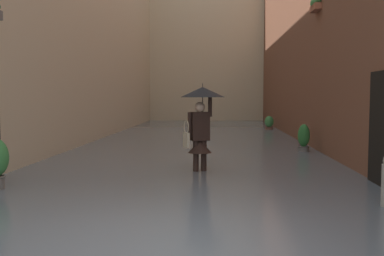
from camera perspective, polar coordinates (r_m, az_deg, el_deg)
name	(u,v)px	position (r m, az deg, el deg)	size (l,w,h in m)	color
ground_plane	(198,142)	(16.71, 0.82, -1.85)	(60.00, 60.00, 0.00)	#605B56
flood_water	(198,140)	(16.70, 0.82, -1.59)	(8.10, 29.88, 0.15)	slate
building_facade_left	(323,2)	(17.37, 16.57, 15.29)	(2.04, 27.88, 10.31)	brown
building_facade_right	(77,3)	(17.75, -14.56, 15.34)	(2.04, 27.88, 10.47)	beige
building_facade_far	(207,36)	(29.71, 1.90, 11.70)	(10.90, 1.80, 11.28)	beige
person_wading	(201,114)	(9.37, 1.18, 1.87)	(0.95, 0.95, 2.01)	#2D2319
potted_plant_far_left	(304,140)	(13.20, 14.19, -1.51)	(0.35, 0.35, 0.93)	#66605B
potted_plant_near_left	(269,124)	(21.37, 9.90, 0.52)	(0.42, 0.42, 0.79)	brown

